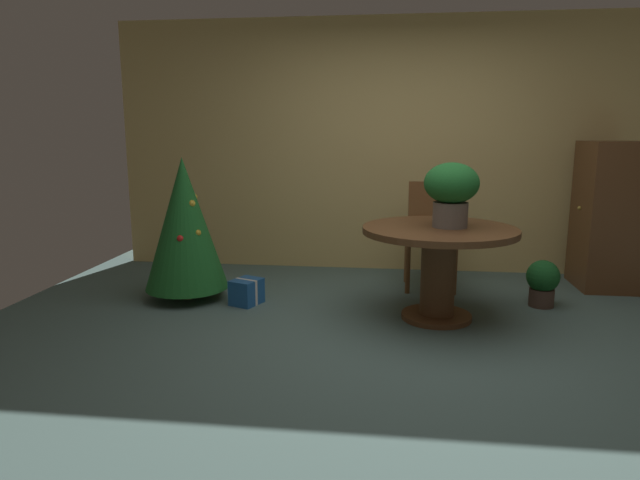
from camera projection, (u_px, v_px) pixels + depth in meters
ground_plane at (403, 343)px, 3.92m from camera, size 6.60×6.60×0.00m
back_wall_panel at (402, 147)px, 5.81m from camera, size 6.00×0.10×2.60m
round_dining_table at (439, 254)px, 4.33m from camera, size 1.19×1.19×0.73m
flower_vase at (451, 189)px, 4.24m from camera, size 0.42×0.42×0.49m
wooden_chair_far at (430, 228)px, 5.26m from camera, size 0.46×0.44×0.99m
holiday_tree at (185, 224)px, 4.83m from camera, size 0.72×0.72×1.24m
gift_box_blue at (247, 292)px, 4.78m from camera, size 0.29×0.31×0.22m
wooden_cabinet at (608, 216)px, 5.20m from camera, size 0.53×0.62×1.37m
potted_plant at (543, 281)px, 4.70m from camera, size 0.27×0.27×0.40m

